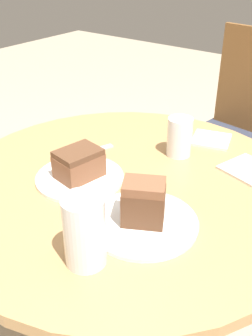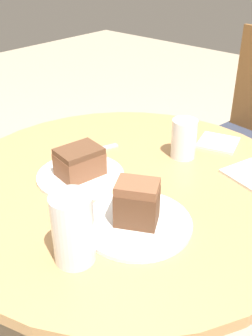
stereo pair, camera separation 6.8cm
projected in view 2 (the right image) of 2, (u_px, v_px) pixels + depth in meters
name	position (u px, v px, depth m)	size (l,w,h in m)	color
table	(126.00, 227.00, 1.12)	(0.96, 0.96, 0.71)	tan
chair	(252.00, 140.00, 1.72)	(0.52, 0.53, 0.94)	brown
plate_near	(81.00, 176.00, 1.05)	(0.23, 0.23, 0.01)	white
plate_far	(137.00, 223.00, 0.88)	(0.25, 0.25, 0.01)	white
cake_slice_near	(80.00, 162.00, 1.03)	(0.10, 0.13, 0.08)	brown
cake_slice_far	(137.00, 203.00, 0.85)	(0.11, 0.10, 0.10)	brown
glass_lemonade	(73.00, 232.00, 0.75)	(0.08, 0.08, 0.15)	silver
glass_water	(184.00, 141.00, 1.13)	(0.07, 0.07, 0.11)	silver
fork	(90.00, 152.00, 1.18)	(0.08, 0.18, 0.00)	silver
napkin_side	(218.00, 143.00, 1.23)	(0.14, 0.14, 0.01)	silver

